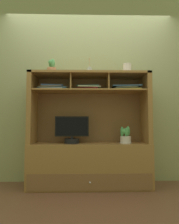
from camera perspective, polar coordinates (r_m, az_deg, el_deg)
name	(u,v)px	position (r m, az deg, el deg)	size (l,w,h in m)	color
floor_plane	(90,187)	(2.86, 0.00, -20.52)	(6.00, 6.00, 0.02)	brown
back_wall	(89,86)	(3.04, -0.12, 7.34)	(6.00, 0.02, 2.80)	#929867
media_console	(89,151)	(2.77, 0.00, -11.04)	(1.60, 0.48, 1.52)	olive
tv_monitor	(72,132)	(2.71, -5.00, -5.64)	(0.45, 0.20, 0.36)	black
potted_orchid	(126,136)	(2.77, 10.21, -6.68)	(0.16, 0.16, 0.23)	silver
magazine_stack_left	(88,88)	(2.82, -0.32, 6.68)	(0.34, 0.30, 0.07)	slate
magazine_stack_centre	(127,89)	(2.82, 10.46, 6.54)	(0.40, 0.31, 0.05)	gold
magazine_stack_right	(53,88)	(2.84, -10.34, 6.61)	(0.42, 0.30, 0.07)	beige
diffuser_bottle	(89,71)	(2.86, -0.01, 11.52)	(0.08, 0.08, 0.24)	#AFB1A8
potted_succulent	(52,68)	(2.88, -10.61, 12.17)	(0.14, 0.14, 0.21)	#B97955
ceramic_vase	(127,69)	(2.89, 10.61, 11.89)	(0.12, 0.12, 0.14)	silver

